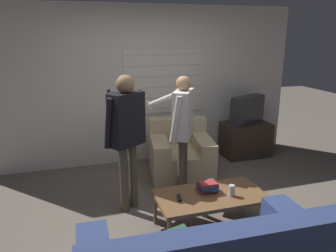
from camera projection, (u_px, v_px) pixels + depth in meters
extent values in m
plane|color=#665B51|center=(186.00, 219.00, 3.85)|extent=(16.00, 16.00, 0.00)
cube|color=silver|center=(145.00, 86.00, 5.36)|extent=(5.20, 0.06, 2.55)
cube|color=silver|center=(165.00, 82.00, 5.40)|extent=(1.37, 0.02, 1.05)
cube|color=#A4A099|center=(165.00, 108.00, 5.51)|extent=(1.34, 0.00, 0.01)
cube|color=#A4A099|center=(165.00, 97.00, 5.46)|extent=(1.34, 0.00, 0.01)
cube|color=#A4A099|center=(165.00, 87.00, 5.41)|extent=(1.34, 0.00, 0.01)
cube|color=#A4A099|center=(165.00, 76.00, 5.37)|extent=(1.34, 0.00, 0.01)
cube|color=#A4A099|center=(165.00, 65.00, 5.32)|extent=(1.34, 0.00, 0.01)
cube|color=#A4A099|center=(165.00, 54.00, 5.27)|extent=(1.34, 0.00, 0.01)
cube|color=navy|center=(301.00, 231.00, 2.67)|extent=(0.27, 0.85, 0.21)
cube|color=#38704C|center=(163.00, 252.00, 2.42)|extent=(0.40, 0.30, 0.37)
cube|color=#C6B289|center=(181.00, 162.00, 5.01)|extent=(1.03, 1.02, 0.41)
cube|color=#C6B289|center=(177.00, 130.00, 5.22)|extent=(0.92, 0.34, 0.41)
cube|color=#C6B289|center=(202.00, 143.00, 4.97)|extent=(0.38, 0.91, 0.18)
cube|color=#C6B289|center=(159.00, 145.00, 4.88)|extent=(0.38, 0.91, 0.18)
cube|color=brown|center=(210.00, 196.00, 3.56)|extent=(1.19, 0.62, 0.04)
cylinder|color=brown|center=(155.00, 209.00, 3.71)|extent=(0.04, 0.04, 0.38)
cylinder|color=brown|center=(242.00, 195.00, 4.02)|extent=(0.04, 0.04, 0.38)
cylinder|color=brown|center=(169.00, 236.00, 3.21)|extent=(0.04, 0.04, 0.38)
cylinder|color=brown|center=(267.00, 218.00, 3.52)|extent=(0.04, 0.04, 0.38)
cube|color=#33281E|center=(245.00, 139.00, 5.79)|extent=(0.81, 0.52, 0.59)
cube|color=#2D2D33|center=(247.00, 110.00, 5.64)|extent=(0.70, 0.44, 0.48)
cube|color=navy|center=(243.00, 109.00, 5.72)|extent=(0.54, 0.23, 0.39)
cylinder|color=#4C4233|center=(124.00, 179.00, 3.93)|extent=(0.10, 0.10, 0.84)
cylinder|color=#4C4233|center=(133.00, 175.00, 4.03)|extent=(0.10, 0.10, 0.84)
cube|color=black|center=(127.00, 119.00, 3.78)|extent=(0.46, 0.39, 0.63)
sphere|color=#846042|center=(125.00, 84.00, 3.67)|extent=(0.21, 0.21, 0.21)
cylinder|color=black|center=(108.00, 124.00, 3.65)|extent=(0.14, 0.17, 0.60)
cylinder|color=black|center=(124.00, 94.00, 4.07)|extent=(0.37, 0.55, 0.16)
cube|color=black|center=(109.00, 94.00, 4.27)|extent=(0.06, 0.06, 0.13)
cylinder|color=#4C4233|center=(181.00, 168.00, 4.29)|extent=(0.10, 0.10, 0.81)
cylinder|color=#4C4233|center=(184.00, 163.00, 4.44)|extent=(0.10, 0.10, 0.81)
cube|color=beige|center=(183.00, 114.00, 4.17)|extent=(0.40, 0.49, 0.61)
sphere|color=#A87A56|center=(184.00, 83.00, 4.06)|extent=(0.19, 0.19, 0.19)
cylinder|color=beige|center=(176.00, 120.00, 3.95)|extent=(0.17, 0.14, 0.58)
cylinder|color=beige|center=(168.00, 98.00, 4.42)|extent=(0.51, 0.34, 0.30)
cube|color=white|center=(149.00, 105.00, 4.51)|extent=(0.09, 0.07, 0.13)
cube|color=maroon|center=(206.00, 190.00, 3.63)|extent=(0.21, 0.14, 0.03)
cube|color=#284C89|center=(209.00, 188.00, 3.61)|extent=(0.22, 0.18, 0.03)
cube|color=#284C89|center=(207.00, 185.00, 3.60)|extent=(0.22, 0.18, 0.04)
cube|color=maroon|center=(208.00, 183.00, 3.58)|extent=(0.19, 0.16, 0.03)
cylinder|color=silver|center=(232.00, 191.00, 3.51)|extent=(0.07, 0.07, 0.12)
cylinder|color=silver|center=(232.00, 185.00, 3.49)|extent=(0.06, 0.06, 0.00)
cube|color=black|center=(179.00, 198.00, 3.46)|extent=(0.07, 0.14, 0.02)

